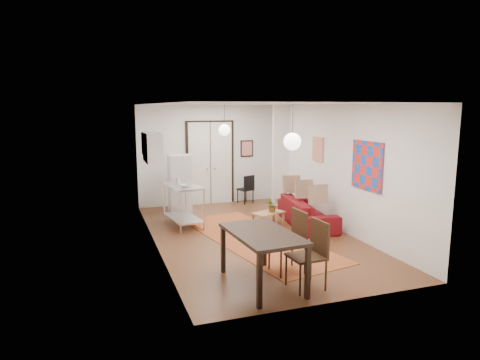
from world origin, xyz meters
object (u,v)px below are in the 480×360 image
object	(u,v)px
dining_chair_near	(284,235)
dining_chair_far	(303,248)
fridge	(180,185)
dining_table	(262,238)
coffee_table	(268,214)
kitchen_counter	(183,199)
sofa	(307,212)
black_side_chair	(244,186)

from	to	relation	value
dining_chair_near	dining_chair_far	xyz separation A→B (m)	(0.00, -0.70, 0.00)
dining_chair_far	fridge	bearing A→B (deg)	-173.65
dining_chair_far	dining_table	bearing A→B (deg)	-115.45
coffee_table	kitchen_counter	bearing A→B (deg)	160.56
sofa	coffee_table	xyz separation A→B (m)	(-0.93, 0.20, -0.02)
coffee_table	dining_chair_near	xyz separation A→B (m)	(-0.83, -2.71, 0.34)
dining_table	dining_chair_far	size ratio (longest dim) A/B	1.51
coffee_table	dining_chair_near	bearing A→B (deg)	-107.13
coffee_table	dining_chair_near	world-z (taller)	dining_chair_near
coffee_table	dining_chair_far	xyz separation A→B (m)	(-0.83, -3.41, 0.34)
kitchen_counter	black_side_chair	bearing A→B (deg)	32.72
sofa	kitchen_counter	size ratio (longest dim) A/B	1.58
kitchen_counter	dining_chair_far	size ratio (longest dim) A/B	1.28
black_side_chair	kitchen_counter	bearing A→B (deg)	20.23
coffee_table	dining_chair_near	distance (m)	2.85
dining_chair_near	sofa	bearing A→B (deg)	141.10
fridge	dining_table	distance (m)	5.08
dining_table	dining_chair_near	size ratio (longest dim) A/B	1.51
dining_chair_near	dining_chair_far	bearing A→B (deg)	-3.75
dining_table	black_side_chair	distance (m)	6.05
kitchen_counter	dining_table	world-z (taller)	kitchen_counter
coffee_table	black_side_chair	distance (m)	2.65
sofa	dining_table	xyz separation A→B (m)	(-2.37, -2.97, 0.46)
fridge	black_side_chair	bearing A→B (deg)	20.26
sofa	dining_chair_far	bearing A→B (deg)	159.17
sofa	fridge	size ratio (longest dim) A/B	1.38
kitchen_counter	dining_chair_near	distance (m)	3.56
kitchen_counter	black_side_chair	xyz separation A→B (m)	(2.25, 1.94, -0.17)
kitchen_counter	dining_table	xyz separation A→B (m)	(0.50, -3.85, 0.11)
fridge	dining_table	world-z (taller)	fridge
dining_table	dining_chair_far	bearing A→B (deg)	-21.70
sofa	fridge	distance (m)	3.46
sofa	coffee_table	world-z (taller)	sofa
kitchen_counter	fridge	size ratio (longest dim) A/B	0.87
fridge	dining_chair_far	bearing A→B (deg)	-78.63
kitchen_counter	black_side_chair	distance (m)	2.97
dining_table	dining_chair_near	distance (m)	0.77
dining_table	dining_chair_far	world-z (taller)	dining_chair_far
coffee_table	dining_chair_far	world-z (taller)	dining_chair_far
dining_chair_near	black_side_chair	bearing A→B (deg)	164.07
fridge	black_side_chair	xyz separation A→B (m)	(2.09, 0.72, -0.30)
dining_chair_near	dining_chair_far	distance (m)	0.70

